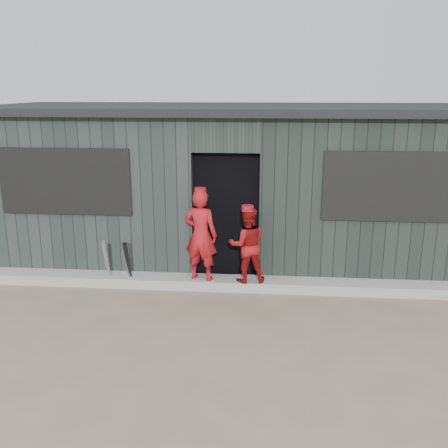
# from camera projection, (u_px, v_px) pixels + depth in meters

# --- Properties ---
(ground) EXTENTS (80.00, 80.00, 0.00)m
(ground) POSITION_uv_depth(u_px,v_px,m) (211.00, 349.00, 5.74)
(ground) COLOR #71614E
(ground) RESTS_ON ground
(curb) EXTENTS (8.00, 0.36, 0.15)m
(curb) POSITION_uv_depth(u_px,v_px,m) (224.00, 283.00, 7.47)
(curb) COLOR #989793
(curb) RESTS_ON ground
(bat_left) EXTENTS (0.07, 0.30, 0.76)m
(bat_left) POSITION_uv_depth(u_px,v_px,m) (107.00, 263.00, 7.44)
(bat_left) COLOR #94949C
(bat_left) RESTS_ON ground
(bat_mid) EXTENTS (0.08, 0.17, 0.73)m
(bat_mid) POSITION_uv_depth(u_px,v_px,m) (128.00, 264.00, 7.44)
(bat_mid) COLOR gray
(bat_mid) RESTS_ON ground
(bat_right) EXTENTS (0.09, 0.30, 0.74)m
(bat_right) POSITION_uv_depth(u_px,v_px,m) (128.00, 264.00, 7.41)
(bat_right) COLOR black
(bat_right) RESTS_ON ground
(player_red_left) EXTENTS (0.56, 0.44, 1.36)m
(player_red_left) POSITION_uv_depth(u_px,v_px,m) (201.00, 235.00, 7.27)
(player_red_left) COLOR #AB151B
(player_red_left) RESTS_ON curb
(player_red_right) EXTENTS (0.61, 0.51, 1.12)m
(player_red_right) POSITION_uv_depth(u_px,v_px,m) (247.00, 245.00, 7.21)
(player_red_right) COLOR maroon
(player_red_right) RESTS_ON curb
(player_grey_back) EXTENTS (0.70, 0.51, 1.31)m
(player_grey_back) POSITION_uv_depth(u_px,v_px,m) (245.00, 236.00, 7.80)
(player_grey_back) COLOR #A4A4A4
(player_grey_back) RESTS_ON ground
(dugout) EXTENTS (8.30, 3.30, 2.62)m
(dugout) POSITION_uv_depth(u_px,v_px,m) (232.00, 183.00, 8.77)
(dugout) COLOR black
(dugout) RESTS_ON ground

